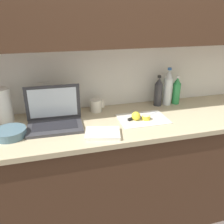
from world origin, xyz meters
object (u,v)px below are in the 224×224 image
knife (138,117)px  lemon_half_cut (146,117)px  laptop (54,117)px  bottle_water_clear (158,92)px  bottle_oil_tall (168,88)px  measuring_cup (96,105)px  cutting_board (143,119)px  lemon_whole_beside (136,116)px  bowl_white (10,133)px  bottle_green_soda (176,91)px  paper_towel_roll (4,105)px

knife → lemon_half_cut: size_ratio=4.49×
laptop → bottle_water_clear: laptop is taller
knife → bottle_oil_tall: bearing=11.4°
knife → measuring_cup: 0.35m
cutting_board → bottle_oil_tall: size_ratio=1.11×
knife → cutting_board: bearing=-49.9°
cutting_board → bottle_water_clear: bottle_water_clear is taller
measuring_cup → laptop: bearing=-153.1°
laptop → lemon_whole_beside: (0.57, -0.09, -0.02)m
lemon_whole_beside → bottle_oil_tall: 0.46m
lemon_whole_beside → bowl_white: 0.85m
lemon_whole_beside → bowl_white: size_ratio=0.32×
knife → bottle_green_soda: bottle_green_soda is taller
lemon_half_cut → bottle_oil_tall: (0.30, 0.26, 0.12)m
lemon_whole_beside → bottle_green_soda: bearing=28.9°
paper_towel_roll → cutting_board: bearing=-13.2°
cutting_board → lemon_half_cut: size_ratio=5.77×
lemon_half_cut → measuring_cup: 0.41m
bottle_green_soda → cutting_board: bearing=-148.7°
paper_towel_roll → lemon_whole_beside: bearing=-14.7°
bottle_water_clear → bowl_white: (-1.13, -0.26, -0.09)m
measuring_cup → paper_towel_roll: size_ratio=0.46×
bowl_white → lemon_half_cut: bearing=0.3°
cutting_board → knife: (-0.03, 0.02, 0.01)m
measuring_cup → paper_towel_roll: 0.67m
knife → bottle_water_clear: bearing=19.1°
knife → measuring_cup: (-0.27, 0.23, 0.03)m
bowl_white → paper_towel_roll: size_ratio=0.81×
knife → lemon_half_cut: bearing=-60.0°
bottle_oil_tall → paper_towel_roll: 1.27m
paper_towel_roll → laptop: bearing=-23.8°
laptop → measuring_cup: size_ratio=3.40×
lemon_whole_beside → paper_towel_roll: (-0.90, 0.24, 0.08)m
cutting_board → lemon_half_cut: 0.03m
bottle_water_clear → measuring_cup: bottle_water_clear is taller
knife → lemon_whole_beside: bearing=-153.1°
cutting_board → laptop: bearing=173.0°
bottle_oil_tall → bowl_white: size_ratio=1.59×
lemon_whole_beside → cutting_board: bearing=10.2°
lemon_half_cut → measuring_cup: (-0.31, 0.26, 0.02)m
bottle_water_clear → measuring_cup: (-0.52, 0.00, -0.07)m
cutting_board → bottle_green_soda: 0.47m
bottle_oil_tall → lemon_whole_beside: bearing=-145.9°
laptop → lemon_half_cut: laptop is taller
laptop → lemon_half_cut: size_ratio=6.27×
paper_towel_roll → lemon_half_cut: bearing=-14.1°
bowl_white → knife: bearing=2.8°
bottle_oil_tall → bowl_white: bearing=-167.8°
bowl_white → laptop: bearing=20.1°
lemon_half_cut → paper_towel_roll: 1.01m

